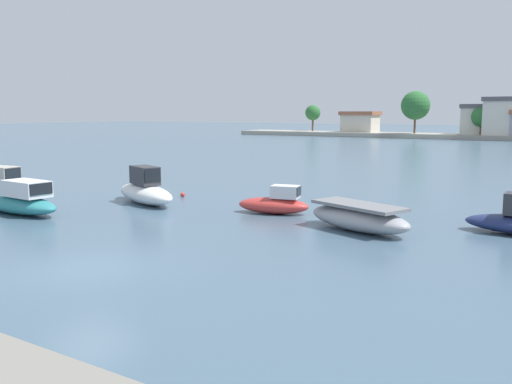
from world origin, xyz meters
The scene contains 8 objects.
ground_plane centered at (0.00, 0.00, 0.00)m, with size 400.00×400.00×0.00m, color #476075.
moored_boat_0 centered at (-15.02, 7.06, 0.53)m, with size 5.42×2.60×1.64m.
moored_boat_1 centered at (-9.65, 4.41, 0.58)m, with size 5.51×1.93×1.54m.
moored_boat_2 centered at (-6.88, 9.60, 0.63)m, with size 5.40×3.49×1.86m.
moored_boat_3 centered at (0.11, 10.61, 0.47)m, with size 3.48×1.99×1.30m.
moored_boat_4 centered at (4.67, 9.22, 0.50)m, with size 5.01×3.22×1.05m.
mooring_buoy_0 centered at (-17.99, 20.43, 0.21)m, with size 0.43×0.43×0.43m, color orange.
mooring_buoy_1 centered at (-6.65, 12.21, 0.12)m, with size 0.25×0.25×0.25m, color red.
Camera 1 is at (12.68, -10.66, 4.52)m, focal length 38.98 mm.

